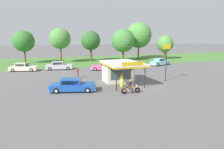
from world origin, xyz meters
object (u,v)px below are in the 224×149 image
parked_car_back_row_centre (59,66)px  gas_pump_nearside (122,81)px  bystander_standing_back_lot (78,73)px  roadside_pole_sign (167,56)px  parked_car_back_row_left (160,62)px  parked_car_back_row_far_left (24,67)px  parked_car_back_row_right (124,63)px  gas_pump_offside (132,79)px  parked_car_second_row_spare (104,66)px  motorcycle_with_rider (131,88)px  bystander_leaning_by_kiosk (142,65)px  featured_classic_sedan (73,86)px

parked_car_back_row_centre → gas_pump_nearside: bearing=-68.1°
bystander_standing_back_lot → roadside_pole_sign: bearing=-27.2°
parked_car_back_row_left → parked_car_back_row_far_left: 28.80m
parked_car_back_row_left → parked_car_back_row_right: parked_car_back_row_left is taller
gas_pump_offside → bystander_standing_back_lot: 9.44m
gas_pump_offside → parked_car_second_row_spare: gas_pump_offside is taller
gas_pump_offside → roadside_pole_sign: roadside_pole_sign is taller
gas_pump_offside → motorcycle_with_rider: gas_pump_offside is taller
parked_car_back_row_centre → roadside_pole_sign: 21.06m
gas_pump_offside → roadside_pole_sign: size_ratio=0.39×
parked_car_back_row_right → gas_pump_offside: bearing=-109.1°
roadside_pole_sign → gas_pump_offside: bearing=-167.4°
parked_car_second_row_spare → parked_car_back_row_right: (5.57, 2.97, -0.01)m
bystander_leaning_by_kiosk → roadside_pole_sign: (-1.51, -10.10, 2.74)m
parked_car_back_row_far_left → bystander_leaning_by_kiosk: size_ratio=3.41×
featured_classic_sedan → parked_car_second_row_spare: (7.60, 13.09, 0.01)m
gas_pump_offside → bystander_standing_back_lot: size_ratio=1.28×
featured_classic_sedan → roadside_pole_sign: 13.83m
featured_classic_sedan → parked_car_back_row_right: 20.77m
gas_pump_nearside → motorcycle_with_rider: (-0.04, -2.79, -0.21)m
featured_classic_sedan → parked_car_back_row_right: bearing=50.7°
parked_car_back_row_left → parked_car_back_row_centre: bearing=176.9°
gas_pump_offside → parked_car_back_row_left: gas_pump_offside is taller
motorcycle_with_rider → parked_car_second_row_spare: size_ratio=0.45×
gas_pump_nearside → gas_pump_offside: gas_pump_offside is taller
gas_pump_offside → parked_car_back_row_far_left: (-14.62, 17.05, -0.28)m
parked_car_second_row_spare → bystander_standing_back_lot: bearing=-135.1°
parked_car_back_row_far_left → parked_car_second_row_spare: bearing=-14.4°
featured_classic_sedan → parked_car_back_row_right: (13.16, 16.06, -0.00)m
gas_pump_offside → featured_classic_sedan: size_ratio=0.37×
gas_pump_offside → parked_car_back_row_far_left: bearing=130.6°
parked_car_back_row_far_left → roadside_pole_sign: (20.54, -15.72, 2.92)m
gas_pump_nearside → parked_car_second_row_spare: gas_pump_nearside is taller
parked_car_back_row_right → bystander_leaning_by_kiosk: bearing=-69.4°
motorcycle_with_rider → featured_classic_sedan: bearing=153.9°
parked_car_back_row_far_left → roadside_pole_sign: size_ratio=1.03×
parked_car_back_row_right → parked_car_second_row_spare: bearing=-151.9°
parked_car_back_row_right → gas_pump_nearside: bearing=-113.4°
parked_car_back_row_right → parked_car_back_row_far_left: size_ratio=0.97×
parked_car_back_row_right → parked_car_back_row_centre: bearing=178.0°
motorcycle_with_rider → parked_car_back_row_left: bearing=49.6°
parked_car_second_row_spare → parked_car_back_row_left: size_ratio=0.93×
parked_car_second_row_spare → gas_pump_nearside: bearing=-96.3°
parked_car_back_row_far_left → bystander_leaning_by_kiosk: bearing=-14.3°
parked_car_back_row_left → parked_car_back_row_far_left: bearing=176.9°
featured_classic_sedan → roadside_pole_sign: roadside_pole_sign is taller
parked_car_back_row_right → bystander_leaning_by_kiosk: size_ratio=3.32×
featured_classic_sedan → parked_car_back_row_left: 26.55m
parked_car_back_row_centre → featured_classic_sedan: bearing=-87.9°
parked_car_back_row_far_left → parked_car_back_row_right: bearing=-2.2°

